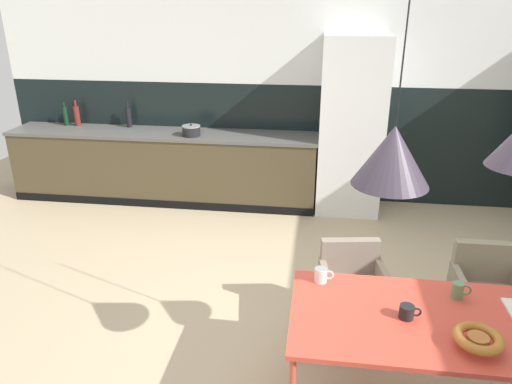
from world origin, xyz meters
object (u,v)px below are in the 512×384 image
Objects in this scene: cooking_pot at (191,131)px; bottle_vinegar_dark at (77,115)px; armchair_by_stool at (352,276)px; mug_short_terracotta at (407,312)px; mug_glass_clear at (458,290)px; armchair_head_of_table at (487,282)px; fruit_bowl at (478,339)px; mug_dark_espresso at (321,275)px; refrigerator_column at (351,127)px; dining_table at (430,325)px; bottle_oil_tall at (129,117)px; pendant_lamp_over_table_near at (392,156)px; bottle_spice_small at (66,116)px.

bottle_vinegar_dark reaches higher than cooking_pot.
armchair_by_stool is 2.17× the size of bottle_vinegar_dark.
mug_short_terracotta is 1.07× the size of mug_glass_clear.
armchair_by_stool is at bearing -0.08° from armchair_head_of_table.
fruit_bowl is 0.98m from mug_dark_espresso.
refrigerator_column is at bearing 98.45° from fruit_bowl.
armchair_head_of_table is at bearing 22.99° from mug_dark_espresso.
refrigerator_column is 2.91× the size of armchair_by_stool.
cooking_pot is at bearing 125.92° from dining_table.
bottle_oil_tall reaches higher than mug_dark_espresso.
armchair_head_of_table is 6.08× the size of mug_dark_espresso.
refrigerator_column is at bearing 3.63° from cooking_pot.
armchair_by_stool is 2.12× the size of bottle_oil_tall.
armchair_head_of_table is 1.75m from pendant_lamp_over_table_near.
fruit_bowl is 4.96m from bottle_oil_tall.
fruit_bowl is 0.83× the size of bottle_spice_small.
bottle_vinegar_dark is at bearing -30.48° from armchair_head_of_table.
refrigerator_column is 3.04m from mug_glass_clear.
armchair_head_of_table is 5.18m from bottle_vinegar_dark.
mug_short_terracotta is at bearing 9.57° from pendant_lamp_over_table_near.
pendant_lamp_over_table_near reaches higher than mug_dark_espresso.
mug_glass_clear is 0.09× the size of pendant_lamp_over_table_near.
dining_table is 0.71m from mug_dark_espresso.
mug_dark_espresso reaches higher than armchair_by_stool.
bottle_vinegar_dark reaches higher than armchair_by_stool.
dining_table is at bearing -40.13° from bottle_spice_small.
dining_table is 2.10× the size of armchair_head_of_table.
cooking_pot is at bearing -10.56° from bottle_vinegar_dark.
bottle_oil_tall is at bearing 131.44° from mug_short_terracotta.
refrigerator_column is 1.93m from cooking_pot.
pendant_lamp_over_table_near is at bearing -58.54° from cooking_pot.
bottle_spice_small reaches higher than armchair_head_of_table.
bottle_spice_small is (-1.78, 0.29, 0.07)m from cooking_pot.
mug_dark_espresso is at bearing 22.44° from armchair_head_of_table.
bottle_vinegar_dark is 0.25× the size of pendant_lamp_over_table_near.
pendant_lamp_over_table_near is at bearing -170.43° from mug_short_terracotta.
refrigerator_column reaches higher than fruit_bowl.
bottle_oil_tall is (-2.53, 3.11, 0.26)m from mug_dark_espresso.
dining_table is 12.79× the size of mug_dark_espresso.
bottle_spice_small is at bearing 137.73° from mug_dark_espresso.
dining_table is at bearing 105.98° from armchair_by_stool.
pendant_lamp_over_table_near is (0.00, -3.26, 0.67)m from refrigerator_column.
bottle_vinegar_dark is (-1.63, 0.30, 0.07)m from cooking_pot.
bottle_vinegar_dark is (-3.49, 2.58, 0.57)m from armchair_by_stool.
mug_short_terracotta is 4.58m from bottle_oil_tall.
refrigerator_column is 1.55× the size of pendant_lamp_over_table_near.
mug_dark_espresso is at bearing -59.97° from cooking_pot.
bottle_spice_small is (-3.64, 2.57, 0.56)m from armchair_by_stool.
mug_glass_clear is at bearing 56.05° from armchair_head_of_table.
fruit_bowl is at bearing -50.42° from dining_table.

